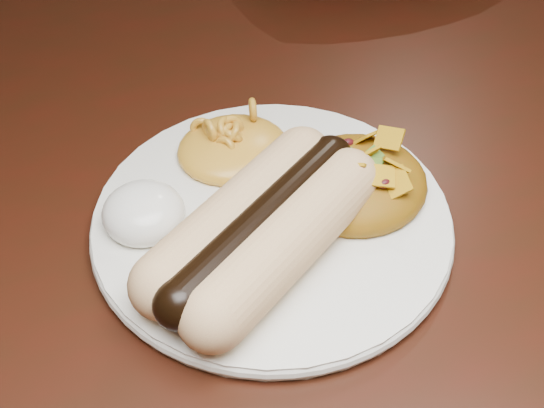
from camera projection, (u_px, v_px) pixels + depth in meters
name	position (u px, v px, depth m)	size (l,w,h in m)	color
table	(198.00, 184.00, 0.65)	(1.60, 0.90, 0.75)	black
plate	(272.00, 221.00, 0.49)	(0.23, 0.23, 0.01)	white
hotdog	(262.00, 228.00, 0.45)	(0.14, 0.14, 0.04)	#F0D48A
mac_and_cheese	(233.00, 137.00, 0.51)	(0.08, 0.07, 0.03)	gold
sour_cream	(142.00, 204.00, 0.47)	(0.05, 0.05, 0.03)	white
taco_salad	(356.00, 172.00, 0.49)	(0.10, 0.09, 0.04)	#C53407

